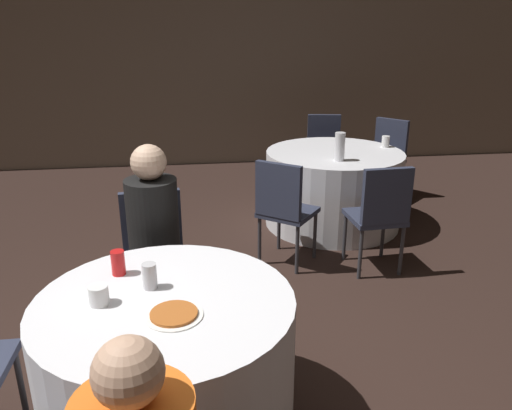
% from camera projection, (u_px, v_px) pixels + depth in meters
% --- Properties ---
extents(wall_back, '(16.00, 0.06, 2.80)m').
position_uv_depth(wall_back, '(168.00, 62.00, 6.60)').
color(wall_back, gray).
rests_on(wall_back, ground_plane).
extents(table_near, '(1.16, 1.16, 0.73)m').
position_uv_depth(table_near, '(169.00, 368.00, 2.32)').
color(table_near, silver).
rests_on(table_near, ground_plane).
extents(table_far, '(1.31, 1.31, 0.73)m').
position_uv_depth(table_far, '(333.00, 188.00, 4.86)').
color(table_far, silver).
rests_on(table_far, ground_plane).
extents(chair_near_north, '(0.44, 0.45, 0.88)m').
position_uv_depth(chair_near_north, '(154.00, 248.00, 3.16)').
color(chair_near_north, '#2D3347').
rests_on(chair_near_north, ground_plane).
extents(chair_far_north, '(0.46, 0.47, 0.88)m').
position_uv_depth(chair_far_north, '(324.00, 146.00, 5.80)').
color(chair_far_north, '#2D3347').
rests_on(chair_far_north, ground_plane).
extents(chair_far_southwest, '(0.56, 0.56, 0.88)m').
position_uv_depth(chair_far_southwest, '(283.00, 204.00, 3.93)').
color(chair_far_southwest, '#2D3347').
rests_on(chair_far_southwest, ground_plane).
extents(chair_far_northeast, '(0.56, 0.56, 0.88)m').
position_uv_depth(chair_far_northeast, '(386.00, 152.00, 5.55)').
color(chair_far_northeast, '#2D3347').
rests_on(chair_far_northeast, ground_plane).
extents(chair_far_south, '(0.42, 0.43, 0.88)m').
position_uv_depth(chair_far_south, '(380.00, 210.00, 3.82)').
color(chair_far_south, '#2D3347').
rests_on(chair_far_south, ground_plane).
extents(person_black_shirt, '(0.33, 0.49, 1.22)m').
position_uv_depth(person_black_shirt, '(155.00, 247.00, 2.99)').
color(person_black_shirt, '#282828').
rests_on(person_black_shirt, ground_plane).
extents(pizza_plate_near, '(0.24, 0.24, 0.02)m').
position_uv_depth(pizza_plate_near, '(174.00, 314.00, 2.07)').
color(pizza_plate_near, white).
rests_on(pizza_plate_near, table_near).
extents(soda_can_silver, '(0.07, 0.07, 0.12)m').
position_uv_depth(soda_can_silver, '(150.00, 276.00, 2.27)').
color(soda_can_silver, silver).
rests_on(soda_can_silver, table_near).
extents(soda_can_red, '(0.07, 0.07, 0.12)m').
position_uv_depth(soda_can_red, '(118.00, 263.00, 2.40)').
color(soda_can_red, red).
rests_on(soda_can_red, table_near).
extents(cup_near, '(0.09, 0.09, 0.09)m').
position_uv_depth(cup_near, '(99.00, 295.00, 2.14)').
color(cup_near, white).
rests_on(cup_near, table_near).
extents(bottle_far, '(0.09, 0.09, 0.25)m').
position_uv_depth(bottle_far, '(340.00, 147.00, 4.38)').
color(bottle_far, white).
rests_on(bottle_far, table_far).
extents(cup_far, '(0.08, 0.08, 0.11)m').
position_uv_depth(cup_far, '(386.00, 142.00, 4.90)').
color(cup_far, white).
rests_on(cup_far, table_far).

